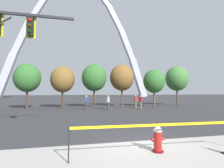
# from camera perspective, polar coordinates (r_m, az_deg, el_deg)

# --- Properties ---
(ground_plane) EXTENTS (240.00, 240.00, 0.00)m
(ground_plane) POSITION_cam_1_polar(r_m,az_deg,el_deg) (7.25, 9.14, -18.30)
(ground_plane) COLOR #333335
(fire_hydrant) EXTENTS (0.46, 0.48, 0.99)m
(fire_hydrant) POSITION_cam_1_polar(r_m,az_deg,el_deg) (6.31, 14.34, -16.25)
(fire_hydrant) COLOR #5E0F0D
(fire_hydrant) RESTS_ON ground
(caution_tape_barrier) EXTENTS (5.78, 0.24, 1.04)m
(caution_tape_barrier) POSITION_cam_1_polar(r_m,az_deg,el_deg) (5.92, 16.41, -14.65)
(caution_tape_barrier) COLOR #232326
(caution_tape_barrier) RESTS_ON ground
(monument_arch) EXTENTS (57.28, 2.41, 47.07)m
(monument_arch) POSITION_cam_1_polar(r_m,az_deg,el_deg) (72.44, -10.95, 12.57)
(monument_arch) COLOR #B2B5BC
(monument_arch) RESTS_ON ground
(tree_far_left) EXTENTS (3.03, 3.03, 5.30)m
(tree_far_left) POSITION_cam_1_polar(r_m,az_deg,el_deg) (23.03, -25.40, 1.79)
(tree_far_left) COLOR #473323
(tree_far_left) RESTS_ON ground
(tree_left_mid) EXTENTS (2.95, 2.95, 5.17)m
(tree_left_mid) POSITION_cam_1_polar(r_m,az_deg,el_deg) (22.96, -15.47, 1.40)
(tree_left_mid) COLOR #473323
(tree_left_mid) RESTS_ON ground
(tree_center_left) EXTENTS (3.20, 3.20, 5.60)m
(tree_center_left) POSITION_cam_1_polar(r_m,az_deg,el_deg) (23.26, -5.71, 2.00)
(tree_center_left) COLOR #473323
(tree_center_left) RESTS_ON ground
(tree_center_right) EXTENTS (3.31, 3.31, 5.79)m
(tree_center_right) POSITION_cam_1_polar(r_m,az_deg,el_deg) (24.68, 3.17, 2.03)
(tree_center_right) COLOR brown
(tree_center_right) RESTS_ON ground
(tree_right_mid) EXTENTS (2.86, 2.86, 5.01)m
(tree_right_mid) POSITION_cam_1_polar(r_m,az_deg,el_deg) (24.60, 13.25, 0.86)
(tree_right_mid) COLOR brown
(tree_right_mid) RESTS_ON ground
(tree_far_right) EXTENTS (3.33, 3.33, 5.83)m
(tree_far_right) POSITION_cam_1_polar(r_m,az_deg,el_deg) (28.42, 19.97, 1.64)
(tree_far_right) COLOR brown
(tree_far_right) RESTS_ON ground
(pedestrian_walking_left) EXTENTS (0.34, 0.39, 1.59)m
(pedestrian_walking_left) POSITION_cam_1_polar(r_m,az_deg,el_deg) (19.90, -1.17, -5.91)
(pedestrian_walking_left) COLOR #38383D
(pedestrian_walking_left) RESTS_ON ground
(pedestrian_standing_center) EXTENTS (0.34, 0.39, 1.59)m
(pedestrian_standing_center) POSITION_cam_1_polar(r_m,az_deg,el_deg) (21.11, 9.16, -5.69)
(pedestrian_standing_center) COLOR brown
(pedestrian_standing_center) RESTS_ON ground
(pedestrian_walking_right) EXTENTS (0.25, 0.37, 1.59)m
(pedestrian_walking_right) POSITION_cam_1_polar(r_m,az_deg,el_deg) (20.47, -8.19, -5.79)
(pedestrian_walking_right) COLOR #38383D
(pedestrian_walking_right) RESTS_ON ground
(pedestrian_near_trees) EXTENTS (0.37, 0.26, 1.59)m
(pedestrian_near_trees) POSITION_cam_1_polar(r_m,az_deg,el_deg) (22.71, 7.56, -5.48)
(pedestrian_near_trees) COLOR brown
(pedestrian_near_trees) RESTS_ON ground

